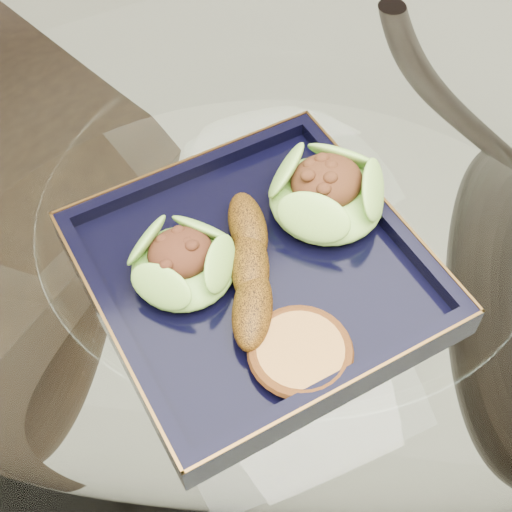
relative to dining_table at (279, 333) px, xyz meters
name	(u,v)px	position (x,y,z in m)	size (l,w,h in m)	color
ground	(270,502)	(0.00, 0.00, -0.60)	(4.00, 4.00, 0.00)	beige
dining_table	(279,333)	(0.00, 0.00, 0.00)	(1.13, 1.13, 0.77)	white
navy_plate	(256,276)	(-0.04, -0.03, 0.17)	(0.27, 0.27, 0.02)	black
lettuce_wrap_left	(183,264)	(-0.10, -0.01, 0.20)	(0.09, 0.09, 0.03)	#61A22F
lettuce_wrap_right	(327,195)	(0.04, 0.01, 0.20)	(0.10, 0.10, 0.04)	#5B8D29
roasted_plantain	(250,266)	(-0.05, -0.03, 0.20)	(0.15, 0.03, 0.03)	#613A0A
crumb_patty	(300,353)	(-0.04, -0.12, 0.19)	(0.07, 0.07, 0.01)	#AF793A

